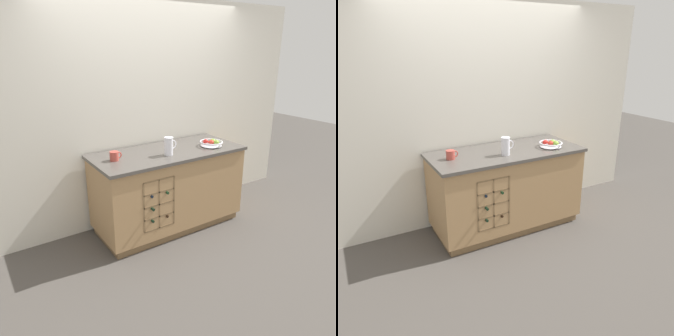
# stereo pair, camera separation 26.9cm
# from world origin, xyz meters

# --- Properties ---
(ground_plane) EXTENTS (14.00, 14.00, 0.00)m
(ground_plane) POSITION_xyz_m (0.00, 0.00, 0.00)
(ground_plane) COLOR #4C4742
(back_wall) EXTENTS (4.40, 0.06, 2.55)m
(back_wall) POSITION_xyz_m (0.00, 0.42, 1.27)
(back_wall) COLOR silver
(back_wall) RESTS_ON ground_plane
(kitchen_island) EXTENTS (1.73, 0.76, 0.93)m
(kitchen_island) POSITION_xyz_m (-0.00, -0.00, 0.47)
(kitchen_island) COLOR brown
(kitchen_island) RESTS_ON ground_plane
(fruit_bowl) EXTENTS (0.27, 0.27, 0.08)m
(fruit_bowl) POSITION_xyz_m (0.53, -0.12, 0.97)
(fruit_bowl) COLOR silver
(fruit_bowl) RESTS_ON kitchen_island
(white_pitcher) EXTENTS (0.15, 0.10, 0.20)m
(white_pitcher) POSITION_xyz_m (-0.07, -0.13, 1.04)
(white_pitcher) COLOR white
(white_pitcher) RESTS_ON kitchen_island
(ceramic_mug) EXTENTS (0.13, 0.09, 0.09)m
(ceramic_mug) POSITION_xyz_m (-0.64, 0.02, 0.98)
(ceramic_mug) COLOR #B7473D
(ceramic_mug) RESTS_ON kitchen_island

